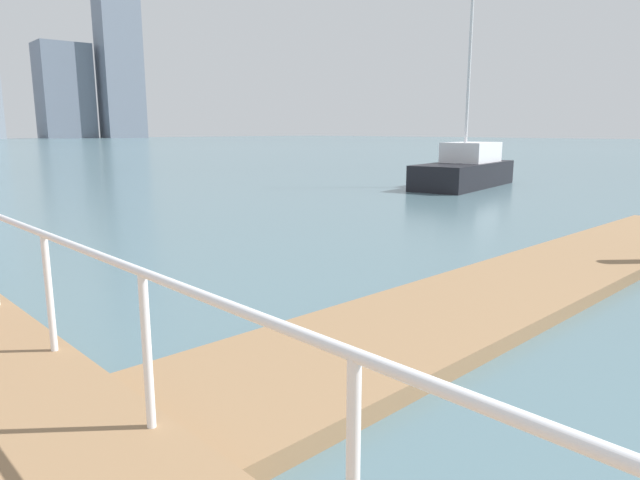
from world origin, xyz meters
The scene contains 5 objects.
ground_plane centered at (0.00, 20.00, 0.00)m, with size 300.00×300.00×0.00m, color slate.
floating_dock centered at (3.71, 7.43, 0.09)m, with size 14.42×2.00×0.18m, color #93704C.
boardwalk_railing centered at (-3.15, 7.85, 1.25)m, with size 0.06×27.11×1.08m.
moored_boat_1 centered at (15.71, 16.39, 0.72)m, with size 6.44×3.17×7.84m.
skyline_tower_5 centered at (54.16, 166.60, 12.58)m, with size 13.22×10.45×25.16m, color slate.
Camera 1 is at (-4.69, 3.73, 2.32)m, focal length 31.53 mm.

